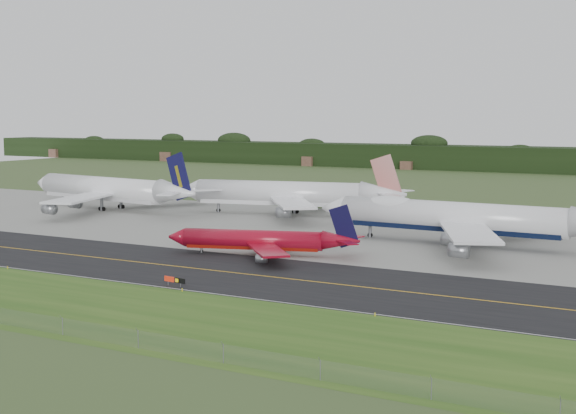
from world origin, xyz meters
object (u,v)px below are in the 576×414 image
at_px(jet_red_737, 263,241).
at_px(jet_navy_gold, 111,190).
at_px(jet_ba_747, 462,218).
at_px(jet_star_tail, 290,194).
at_px(taxiway_sign, 175,280).

relative_size(jet_red_737, jet_navy_gold, 0.56).
distance_m(jet_ba_747, jet_red_737, 43.37).
relative_size(jet_star_tail, taxiway_sign, 14.71).
relative_size(jet_navy_gold, taxiway_sign, 15.44).
distance_m(jet_ba_747, taxiway_sign, 68.76).
bearing_deg(jet_star_tail, jet_ba_747, -26.40).
xyz_separation_m(jet_red_737, jet_star_tail, (-25.72, 58.49, 2.84)).
height_order(jet_ba_747, taxiway_sign, jet_ba_747).
bearing_deg(taxiway_sign, jet_navy_gold, 136.16).
bearing_deg(jet_star_tail, jet_navy_gold, -164.75).
xyz_separation_m(jet_navy_gold, taxiway_sign, (79.43, -76.27, -4.74)).
relative_size(jet_ba_747, jet_star_tail, 1.05).
height_order(jet_ba_747, jet_navy_gold, jet_navy_gold).
bearing_deg(jet_ba_747, jet_star_tail, 153.60).
height_order(jet_ba_747, jet_red_737, jet_ba_747).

